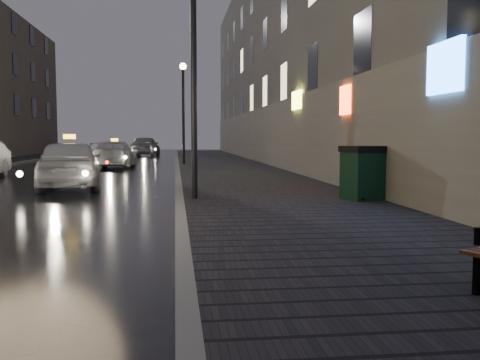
% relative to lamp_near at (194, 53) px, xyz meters
% --- Properties ---
extents(ground, '(120.00, 120.00, 0.00)m').
position_rel_lamp_near_xyz_m(ground, '(-1.85, -6.00, -3.49)').
color(ground, black).
rests_on(ground, ground).
extents(sidewalk, '(4.60, 58.00, 0.15)m').
position_rel_lamp_near_xyz_m(sidewalk, '(2.05, 15.00, -3.41)').
color(sidewalk, black).
rests_on(sidewalk, ground).
extents(curb, '(0.20, 58.00, 0.15)m').
position_rel_lamp_near_xyz_m(curb, '(-0.35, 15.00, -3.41)').
color(curb, slate).
rests_on(curb, ground).
extents(building_near, '(1.80, 50.00, 13.00)m').
position_rel_lamp_near_xyz_m(building_near, '(5.25, 19.00, 3.01)').
color(building_near, '#605B54').
rests_on(building_near, ground).
extents(lamp_near, '(0.36, 0.36, 5.28)m').
position_rel_lamp_near_xyz_m(lamp_near, '(0.00, 0.00, 0.00)').
color(lamp_near, black).
rests_on(lamp_near, sidewalk).
extents(lamp_far, '(0.36, 0.36, 5.28)m').
position_rel_lamp_near_xyz_m(lamp_far, '(0.00, 16.00, 0.00)').
color(lamp_far, black).
rests_on(lamp_far, sidewalk).
extents(trash_bin, '(0.99, 0.99, 1.23)m').
position_rel_lamp_near_xyz_m(trash_bin, '(3.82, -0.65, -2.71)').
color(trash_bin, black).
rests_on(trash_bin, sidewalk).
extents(taxi_near, '(2.37, 4.67, 1.52)m').
position_rel_lamp_near_xyz_m(taxi_near, '(-3.63, 4.35, -2.73)').
color(taxi_near, silver).
rests_on(taxi_near, ground).
extents(taxi_mid, '(2.05, 4.73, 1.36)m').
position_rel_lamp_near_xyz_m(taxi_mid, '(-3.52, 15.49, -2.81)').
color(taxi_mid, silver).
rests_on(taxi_mid, ground).
extents(car_far, '(2.41, 4.97, 1.63)m').
position_rel_lamp_near_xyz_m(car_far, '(-2.85, 31.56, -2.67)').
color(car_far, '#929198').
rests_on(car_far, ground).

